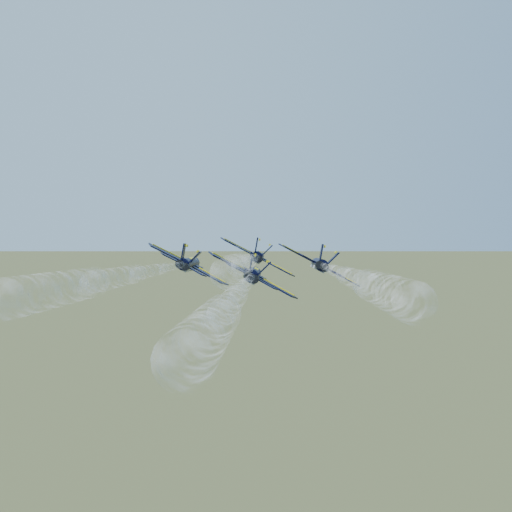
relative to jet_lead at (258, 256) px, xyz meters
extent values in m
cylinder|color=black|center=(-0.06, -0.34, 0.03)|extent=(5.47, 13.74, 2.35)
cone|color=black|center=(1.84, 7.54, 0.03)|extent=(2.91, 3.14, 2.35)
ellipsoid|color=black|center=(1.01, 2.98, 0.53)|extent=(1.82, 2.69, 1.21)
cube|color=gray|center=(-0.37, -0.27, -0.55)|extent=(4.39, 12.20, 1.13)
cube|color=black|center=(-3.28, -0.40, 1.58)|extent=(5.55, 3.67, 2.96)
cube|color=yellow|center=(-2.83, 1.27, 1.67)|extent=(5.19, 0.76, 2.91)
cube|color=black|center=(2.68, -1.85, -1.70)|extent=(6.24, 5.57, 2.96)
cube|color=yellow|center=(3.13, -0.17, -1.61)|extent=(4.60, 3.02, 2.91)
cube|color=black|center=(-3.43, -6.19, 1.05)|extent=(2.63, 1.97, 1.38)
cube|color=black|center=(0.26, -7.08, -0.98)|extent=(2.91, 2.74, 1.38)
cube|color=black|center=(-1.51, -5.92, 1.71)|extent=(1.14, 2.33, 2.65)
cube|color=black|center=(-0.02, -6.28, 0.89)|extent=(2.50, 2.66, 1.96)
cylinder|color=black|center=(-2.20, -7.22, 0.16)|extent=(1.77, 1.55, 1.52)
cylinder|color=black|center=(-1.41, -7.41, -0.27)|extent=(1.77, 1.55, 1.52)
cylinder|color=black|center=(-11.83, -6.87, 0.03)|extent=(5.47, 13.74, 2.35)
cone|color=black|center=(-9.92, 1.02, 0.03)|extent=(2.91, 3.14, 2.35)
ellipsoid|color=black|center=(-10.75, -3.55, 0.53)|extent=(1.82, 2.69, 1.21)
cube|color=gray|center=(-12.13, -6.79, -0.55)|extent=(4.39, 12.20, 1.13)
cube|color=black|center=(-15.05, -6.93, 1.58)|extent=(5.55, 3.67, 2.96)
cube|color=yellow|center=(-14.59, -5.25, 1.67)|extent=(5.19, 0.76, 2.91)
cube|color=black|center=(-9.08, -8.37, -1.70)|extent=(6.24, 5.57, 2.96)
cube|color=yellow|center=(-8.63, -6.69, -1.61)|extent=(4.60, 3.02, 2.91)
cube|color=black|center=(-15.19, -12.72, 1.05)|extent=(2.63, 1.97, 1.38)
cube|color=black|center=(-11.51, -13.61, -0.98)|extent=(2.91, 2.74, 1.38)
cube|color=black|center=(-13.27, -12.44, 1.71)|extent=(1.14, 2.33, 2.65)
cube|color=black|center=(-11.78, -12.80, 0.89)|extent=(2.50, 2.66, 1.96)
cylinder|color=black|center=(-13.96, -13.75, 0.16)|extent=(1.77, 1.55, 1.52)
cylinder|color=black|center=(-13.17, -13.94, -0.27)|extent=(1.77, 1.55, 1.52)
cylinder|color=black|center=(7.17, -11.35, 0.03)|extent=(5.47, 13.74, 2.35)
cone|color=black|center=(9.08, -3.47, 0.03)|extent=(2.91, 3.14, 2.35)
ellipsoid|color=black|center=(8.25, -8.03, 0.53)|extent=(1.82, 2.69, 1.21)
cube|color=gray|center=(6.87, -11.28, -0.55)|extent=(4.39, 12.20, 1.13)
cube|color=black|center=(3.95, -11.42, 1.58)|extent=(5.55, 3.67, 2.96)
cube|color=yellow|center=(4.41, -9.74, 1.67)|extent=(5.19, 0.76, 2.91)
cube|color=black|center=(9.91, -12.86, -1.70)|extent=(6.24, 5.57, 2.96)
cube|color=yellow|center=(10.37, -11.18, -1.61)|extent=(4.60, 3.02, 2.91)
cube|color=black|center=(3.81, -17.20, 1.05)|extent=(2.63, 1.97, 1.38)
cube|color=black|center=(7.49, -18.09, -0.98)|extent=(2.91, 2.74, 1.38)
cube|color=black|center=(5.73, -16.93, 1.71)|extent=(1.14, 2.33, 2.65)
cube|color=black|center=(7.22, -17.29, 0.89)|extent=(2.50, 2.66, 1.96)
cylinder|color=black|center=(5.04, -18.23, 0.16)|extent=(1.77, 1.55, 1.52)
cylinder|color=black|center=(5.83, -18.43, -0.27)|extent=(1.77, 1.55, 1.52)
cylinder|color=black|center=(-4.25, -19.42, 0.03)|extent=(5.47, 13.74, 2.35)
cone|color=black|center=(-2.34, -11.54, 0.03)|extent=(2.91, 3.14, 2.35)
ellipsoid|color=black|center=(-3.17, -16.10, 0.53)|extent=(1.82, 2.69, 1.21)
cube|color=gray|center=(-4.55, -19.35, -0.55)|extent=(4.39, 12.20, 1.13)
cube|color=black|center=(-7.47, -19.49, 1.58)|extent=(5.55, 3.67, 2.96)
cube|color=yellow|center=(-7.01, -17.81, 1.67)|extent=(5.19, 0.76, 2.91)
cube|color=black|center=(-1.50, -20.93, -1.70)|extent=(6.24, 5.57, 2.96)
cube|color=yellow|center=(-1.05, -19.25, -1.61)|extent=(4.60, 3.02, 2.91)
cube|color=black|center=(-7.61, -25.27, 1.05)|extent=(2.63, 1.97, 1.38)
cube|color=black|center=(-3.93, -26.16, -0.98)|extent=(2.91, 2.74, 1.38)
cube|color=black|center=(-5.69, -25.00, 1.71)|extent=(1.14, 2.33, 2.65)
cube|color=black|center=(-4.20, -25.36, 0.89)|extent=(2.50, 2.66, 1.96)
cylinder|color=black|center=(-6.38, -26.30, 0.16)|extent=(1.77, 1.55, 1.52)
cylinder|color=black|center=(-5.59, -26.50, -0.27)|extent=(1.77, 1.55, 1.52)
cylinder|color=white|center=(-3.71, -15.42, 0.03)|extent=(5.26, 17.05, 1.25)
cylinder|color=white|center=(-7.53, -31.22, 0.03)|extent=(5.72, 17.16, 1.72)
cylinder|color=white|center=(-11.35, -47.03, 0.03)|extent=(6.26, 17.29, 2.27)
cylinder|color=white|center=(-15.17, -62.84, 0.03)|extent=(6.88, 17.44, 2.91)
cylinder|color=white|center=(-15.47, -21.95, 0.03)|extent=(5.26, 17.05, 1.25)
cylinder|color=white|center=(-19.29, -37.75, 0.03)|extent=(5.72, 17.16, 1.72)
cylinder|color=white|center=(-23.11, -53.56, 0.03)|extent=(6.26, 17.29, 2.27)
cylinder|color=white|center=(-26.94, -69.36, 0.03)|extent=(6.88, 17.44, 2.91)
cylinder|color=white|center=(3.53, -26.43, 0.03)|extent=(5.26, 17.05, 1.25)
cylinder|color=white|center=(-0.29, -42.24, 0.03)|extent=(5.72, 17.16, 1.72)
cylinder|color=white|center=(-4.12, -58.04, 0.03)|extent=(6.26, 17.29, 2.27)
cylinder|color=white|center=(-7.94, -73.85, 0.03)|extent=(6.88, 17.44, 2.91)
cylinder|color=white|center=(-7.89, -34.50, 0.03)|extent=(5.26, 17.05, 1.25)
cylinder|color=white|center=(-11.71, -50.31, 0.03)|extent=(5.72, 17.16, 1.72)
cylinder|color=white|center=(-15.53, -66.11, 0.03)|extent=(6.26, 17.29, 2.27)
cylinder|color=white|center=(-19.35, -81.92, 0.03)|extent=(6.88, 17.44, 2.91)
camera|label=1|loc=(-21.10, -112.85, 14.39)|focal=50.00mm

